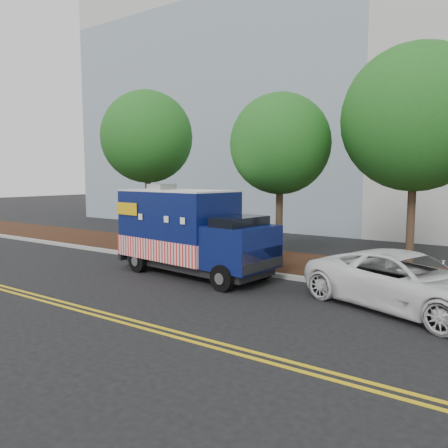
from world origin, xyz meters
The scene contains 12 objects.
ground centered at (0.00, 0.00, 0.00)m, with size 120.00×120.00×0.00m, color black.
curb centered at (0.00, 1.40, 0.07)m, with size 120.00×0.18×0.15m, color #9E9E99.
mulch_strip centered at (0.00, 3.50, 0.07)m, with size 120.00×4.00×0.15m, color black.
centerline_near centered at (0.00, -4.45, 0.01)m, with size 120.00×0.10×0.01m, color gold.
centerline_far centered at (0.00, -4.70, 0.01)m, with size 120.00×0.10×0.01m, color gold.
office_building centered at (2.00, 22.00, 15.20)m, with size 46.00×20.00×30.40m.
tree_a centered at (-5.63, 3.61, 5.20)m, with size 4.29×4.29×7.35m.
tree_b centered at (1.73, 2.88, 4.53)m, with size 3.65×3.65×6.36m.
tree_c centered at (6.08, 3.79, 5.22)m, with size 4.70×4.70×7.58m.
sign_post centered at (-3.16, 1.68, 1.20)m, with size 0.06×0.06×2.40m, color #473828.
food_truck centered at (-0.36, 0.16, 1.41)m, with size 6.10×2.87×3.10m.
white_car centered at (6.79, 0.07, 0.73)m, with size 2.42×5.25×1.46m, color white.
Camera 1 is at (9.09, -11.43, 3.37)m, focal length 35.00 mm.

